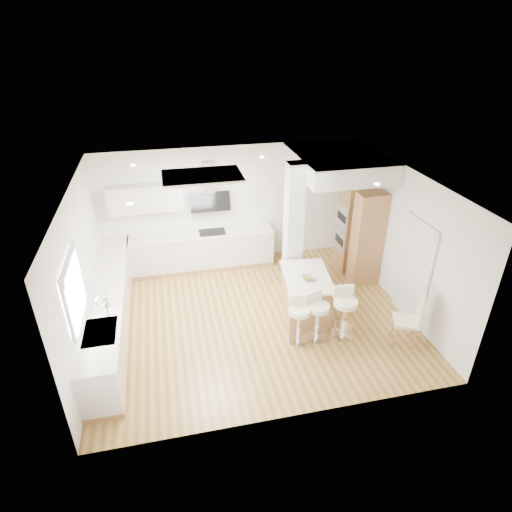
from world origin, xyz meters
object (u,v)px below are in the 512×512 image
object	(u,v)px
peninsula	(306,293)
bar_stool_a	(299,318)
bar_stool_c	(344,310)
bar_stool_b	(317,314)
dining_chair	(413,315)

from	to	relation	value
peninsula	bar_stool_a	bearing A→B (deg)	-108.16
bar_stool_c	bar_stool_b	bearing A→B (deg)	-179.98
bar_stool_b	bar_stool_c	distance (m)	0.51
peninsula	bar_stool_a	xyz separation A→B (m)	(-0.43, -0.88, 0.11)
bar_stool_c	dining_chair	distance (m)	1.20
bar_stool_b	bar_stool_a	bearing A→B (deg)	165.50
bar_stool_a	bar_stool_c	xyz separation A→B (m)	(0.85, -0.02, 0.05)
bar_stool_c	peninsula	bearing A→B (deg)	119.78
bar_stool_a	bar_stool_b	distance (m)	0.35
bar_stool_a	dining_chair	xyz separation A→B (m)	(1.97, -0.48, 0.08)
bar_stool_a	bar_stool_c	size ratio (longest dim) A/B	0.91
bar_stool_a	bar_stool_b	xyz separation A→B (m)	(0.35, 0.02, 0.01)
peninsula	bar_stool_b	xyz separation A→B (m)	(-0.08, -0.87, 0.12)
bar_stool_a	dining_chair	distance (m)	2.03
dining_chair	bar_stool_c	bearing A→B (deg)	-179.06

